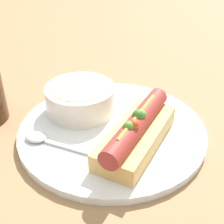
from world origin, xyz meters
TOP-DOWN VIEW (x-y plane):
  - ground_plane at (0.00, 0.00)m, footprint 4.00×4.00m
  - dinner_plate at (0.00, 0.00)m, footprint 0.30×0.30m
  - hot_dog at (0.01, -0.06)m, footprint 0.17×0.14m
  - soup_bowl at (-0.02, 0.07)m, footprint 0.12×0.12m
  - spoon at (-0.10, 0.01)m, footprint 0.11×0.14m

SIDE VIEW (x-z plane):
  - ground_plane at x=0.00m, z-range 0.00..0.00m
  - dinner_plate at x=0.00m, z-range 0.00..0.01m
  - spoon at x=-0.10m, z-range 0.01..0.02m
  - hot_dog at x=0.01m, z-range 0.01..0.06m
  - soup_bowl at x=-0.02m, z-range 0.01..0.06m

